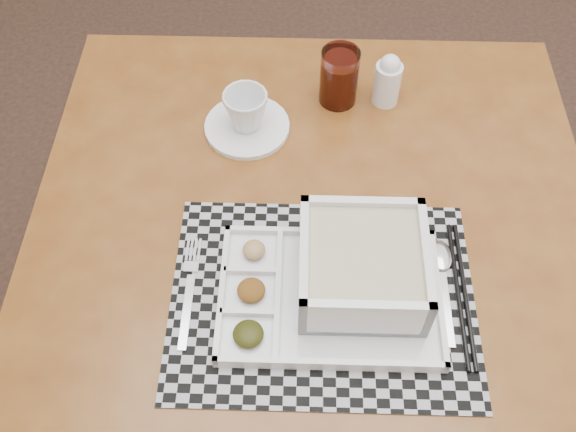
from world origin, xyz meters
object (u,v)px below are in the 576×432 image
object	(u,v)px
juice_glass	(339,79)
creamer_bottle	(388,80)
dining_table	(313,251)
cup	(246,110)
serving_tray	(352,275)

from	to	relation	value
juice_glass	creamer_bottle	world-z (taller)	juice_glass
dining_table	juice_glass	world-z (taller)	juice_glass
cup	juice_glass	world-z (taller)	juice_glass
serving_tray	creamer_bottle	xyz separation A→B (m)	(0.10, 0.39, 0.01)
dining_table	serving_tray	bearing A→B (deg)	-67.58
serving_tray	cup	world-z (taller)	serving_tray
dining_table	creamer_bottle	bearing A→B (deg)	61.99
juice_glass	creamer_bottle	bearing A→B (deg)	-4.50
creamer_bottle	serving_tray	bearing A→B (deg)	-104.65
cup	serving_tray	bearing A→B (deg)	-53.26
dining_table	cup	distance (m)	0.27
cup	juice_glass	size ratio (longest dim) A/B	0.71
serving_tray	creamer_bottle	bearing A→B (deg)	75.35
serving_tray	juice_glass	size ratio (longest dim) A/B	3.09
serving_tray	creamer_bottle	size ratio (longest dim) A/B	3.22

